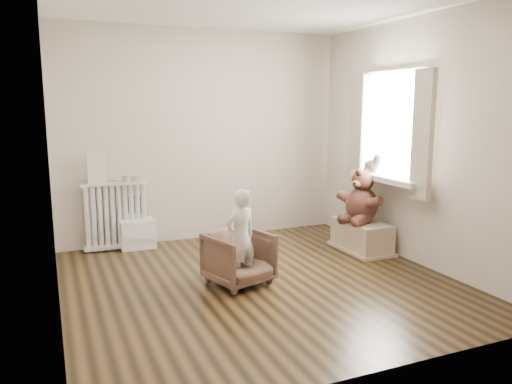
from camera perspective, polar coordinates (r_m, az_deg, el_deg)
name	(u,v)px	position (r m, az deg, el deg)	size (l,w,h in m)	color
floor	(260,282)	(4.90, 0.44, -10.24)	(3.60, 3.60, 0.01)	black
back_wall	(203,136)	(6.30, -6.08, 6.38)	(3.60, 0.02, 2.60)	beige
front_wall	(380,172)	(3.05, 13.99, 2.25)	(3.60, 0.02, 2.60)	beige
left_wall	(49,155)	(4.24, -22.56, 3.89)	(0.02, 3.60, 2.60)	beige
right_wall	(416,142)	(5.57, 17.79, 5.48)	(0.02, 3.60, 2.60)	beige
window	(395,126)	(5.77, 15.62, 7.22)	(0.03, 0.90, 1.10)	white
window_sill	(386,179)	(5.77, 14.65, 1.47)	(0.22, 1.10, 0.06)	silver
curtain_left	(423,135)	(5.27, 18.51, 6.18)	(0.06, 0.26, 1.30)	beige
curtain_right	(357,130)	(6.17, 11.48, 6.99)	(0.06, 0.26, 1.30)	beige
radiator	(116,217)	(6.08, -15.68, -2.75)	(0.76, 0.14, 0.80)	silver
paper_doll	(97,168)	(5.96, -17.71, 2.61)	(0.21, 0.02, 0.34)	beige
tin_a	(126,179)	(6.02, -14.63, 1.46)	(0.10, 0.10, 0.06)	#A59E8C
tin_b	(135,179)	(6.04, -13.64, 1.48)	(0.09, 0.09, 0.05)	#A59E8C
toy_vanity	(137,225)	(6.11, -13.44, -3.70)	(0.40, 0.29, 0.63)	silver
armchair	(239,258)	(4.78, -1.97, -7.57)	(0.53, 0.55, 0.50)	brown
child	(241,237)	(4.68, -1.76, -5.14)	(0.33, 0.22, 0.91)	silver
toy_bench	(362,234)	(5.98, 11.98, -4.67)	(0.39, 0.74, 0.35)	tan
teddy_bear	(362,194)	(5.87, 12.03, -0.26)	(0.50, 0.39, 0.62)	#321812
plush_cat	(373,165)	(5.94, 13.22, 3.04)	(0.17, 0.28, 0.24)	gray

